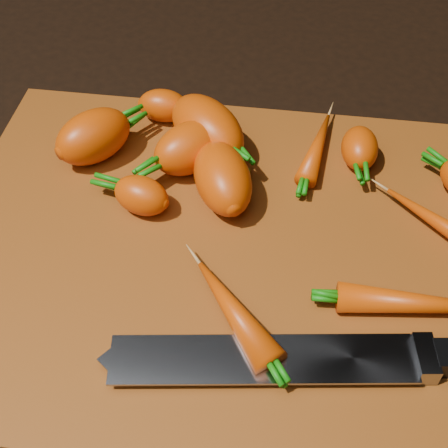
# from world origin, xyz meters

# --- Properties ---
(ground) EXTENTS (2.00, 2.00, 0.01)m
(ground) POSITION_xyz_m (0.00, 0.00, -0.01)
(ground) COLOR black
(cutting_board) EXTENTS (0.50, 0.40, 0.01)m
(cutting_board) POSITION_xyz_m (0.00, 0.00, 0.01)
(cutting_board) COLOR brown
(cutting_board) RESTS_ON ground
(carrot_0) EXTENTS (0.09, 0.09, 0.05)m
(carrot_0) POSITION_xyz_m (-0.14, 0.10, 0.04)
(carrot_0) COLOR #C54308
(carrot_0) RESTS_ON cutting_board
(carrot_1) EXTENTS (0.06, 0.05, 0.04)m
(carrot_1) POSITION_xyz_m (-0.08, 0.03, 0.03)
(carrot_1) COLOR #C54308
(carrot_1) RESTS_ON cutting_board
(carrot_2) EXTENTS (0.11, 0.11, 0.06)m
(carrot_2) POSITION_xyz_m (-0.03, 0.13, 0.04)
(carrot_2) COLOR #C54308
(carrot_2) RESTS_ON cutting_board
(carrot_3) EXTENTS (0.08, 0.10, 0.05)m
(carrot_3) POSITION_xyz_m (-0.01, 0.06, 0.04)
(carrot_3) COLOR #C54308
(carrot_3) RESTS_ON cutting_board
(carrot_4) EXTENTS (0.09, 0.09, 0.05)m
(carrot_4) POSITION_xyz_m (-0.04, 0.10, 0.04)
(carrot_4) COLOR #C54308
(carrot_4) RESTS_ON cutting_board
(carrot_5) EXTENTS (0.05, 0.04, 0.03)m
(carrot_5) POSITION_xyz_m (-0.09, 0.17, 0.03)
(carrot_5) COLOR #C54308
(carrot_5) RESTS_ON cutting_board
(carrot_7) EXTENTS (0.04, 0.11, 0.02)m
(carrot_7) POSITION_xyz_m (0.08, 0.13, 0.02)
(carrot_7) COLOR #C54308
(carrot_7) RESTS_ON cutting_board
(carrot_8) EXTENTS (0.14, 0.03, 0.03)m
(carrot_8) POSITION_xyz_m (0.17, -0.05, 0.02)
(carrot_8) COLOR #C54308
(carrot_8) RESTS_ON cutting_board
(carrot_9) EXTENTS (0.09, 0.10, 0.03)m
(carrot_9) POSITION_xyz_m (0.02, -0.08, 0.03)
(carrot_9) COLOR #C54308
(carrot_9) RESTS_ON cutting_board
(carrot_11) EXTENTS (0.04, 0.05, 0.04)m
(carrot_11) POSITION_xyz_m (0.12, 0.13, 0.03)
(carrot_11) COLOR #C54308
(carrot_11) RESTS_ON cutting_board
(knife) EXTENTS (0.37, 0.09, 0.02)m
(knife) POSITION_xyz_m (0.07, -0.11, 0.02)
(knife) COLOR gray
(knife) RESTS_ON cutting_board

